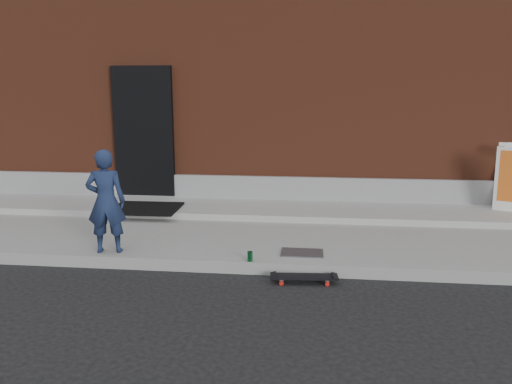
# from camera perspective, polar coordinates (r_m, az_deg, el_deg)

# --- Properties ---
(ground) EXTENTS (80.00, 80.00, 0.00)m
(ground) POSITION_cam_1_polar(r_m,az_deg,el_deg) (5.93, 2.88, -9.56)
(ground) COLOR black
(ground) RESTS_ON ground
(sidewalk) EXTENTS (20.00, 3.00, 0.15)m
(sidewalk) POSITION_cam_1_polar(r_m,az_deg,el_deg) (7.32, 3.63, -4.73)
(sidewalk) COLOR gray
(sidewalk) RESTS_ON ground
(apron) EXTENTS (20.00, 1.20, 0.10)m
(apron) POSITION_cam_1_polar(r_m,az_deg,el_deg) (8.15, 3.95, -2.08)
(apron) COLOR gray
(apron) RESTS_ON sidewalk
(building) EXTENTS (20.00, 8.10, 5.00)m
(building) POSITION_cam_1_polar(r_m,az_deg,el_deg) (12.51, 5.06, 13.38)
(building) COLOR #5F2B1A
(building) RESTS_ON ground
(child) EXTENTS (0.52, 0.40, 1.29)m
(child) POSITION_cam_1_polar(r_m,az_deg,el_deg) (6.38, -16.78, -1.03)
(child) COLOR #16223F
(child) RESTS_ON sidewalk
(skateboard) EXTENTS (0.75, 0.24, 0.08)m
(skateboard) POSITION_cam_1_polar(r_m,az_deg,el_deg) (5.73, 5.51, -9.66)
(skateboard) COLOR #B01712
(skateboard) RESTS_ON ground
(soda_can) EXTENTS (0.09, 0.09, 0.12)m
(soda_can) POSITION_cam_1_polar(r_m,az_deg,el_deg) (5.93, -0.69, -7.37)
(soda_can) COLOR #167237
(soda_can) RESTS_ON sidewalk
(doormat) EXTENTS (1.08, 0.88, 0.03)m
(doormat) POSITION_cam_1_polar(r_m,az_deg,el_deg) (8.18, -12.50, -1.83)
(doormat) COLOR black
(doormat) RESTS_ON apron
(utility_plate) EXTENTS (0.52, 0.33, 0.02)m
(utility_plate) POSITION_cam_1_polar(r_m,az_deg,el_deg) (6.24, 5.29, -6.92)
(utility_plate) COLOR #4D4D51
(utility_plate) RESTS_ON sidewalk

